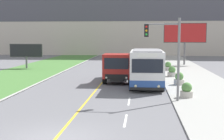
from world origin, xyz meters
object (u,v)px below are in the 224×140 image
at_px(city_bus, 147,69).
at_px(planter_round_near, 187,91).
at_px(traffic_light_mast, 168,48).
at_px(planter_round_far, 168,67).
at_px(dump_truck, 118,68).
at_px(car_distant, 142,60).
at_px(planter_round_third, 172,72).
at_px(billboard_small, 26,51).
at_px(planter_round_second, 179,79).
at_px(billboard_large, 185,34).

relative_size(city_bus, planter_round_near, 5.78).
height_order(traffic_light_mast, planter_round_far, traffic_light_mast).
distance_m(dump_truck, planter_round_near, 8.55).
bearing_deg(car_distant, planter_round_near, -83.04).
relative_size(traffic_light_mast, planter_round_third, 5.13).
relative_size(planter_round_near, planter_round_third, 0.97).
distance_m(car_distant, planter_round_far, 8.84).
bearing_deg(billboard_small, city_bus, -41.68).
bearing_deg(planter_round_far, car_distant, 110.69).
relative_size(dump_truck, car_distant, 1.45).
bearing_deg(car_distant, planter_round_second, -80.67).
bearing_deg(planter_round_second, billboard_small, 145.63).
distance_m(dump_truck, traffic_light_mast, 9.06).
relative_size(car_distant, planter_round_second, 4.05).
xyz_separation_m(car_distant, planter_round_third, (3.07, -13.71, -0.15)).
bearing_deg(billboard_small, planter_round_far, -4.64).
bearing_deg(planter_round_second, planter_round_far, 90.13).
distance_m(city_bus, traffic_light_mast, 5.86).
height_order(city_bus, billboard_small, billboard_small).
distance_m(traffic_light_mast, billboard_large, 25.70).
xyz_separation_m(city_bus, planter_round_second, (2.79, 1.24, -1.02)).
xyz_separation_m(city_bus, traffic_light_mast, (1.23, -5.42, 1.87)).
relative_size(planter_round_second, planter_round_third, 1.02).
xyz_separation_m(dump_truck, car_distant, (2.18, 17.85, -0.64)).
relative_size(city_bus, car_distant, 1.36).
bearing_deg(dump_truck, planter_round_far, 61.07).
relative_size(billboard_large, planter_round_third, 5.75).
bearing_deg(planter_round_second, city_bus, -156.02).
bearing_deg(city_bus, planter_round_far, 77.15).
distance_m(billboard_large, planter_round_far, 9.15).
bearing_deg(traffic_light_mast, dump_truck, 115.27).
distance_m(dump_truck, billboard_large, 19.43).
distance_m(dump_truck, billboard_small, 16.90).
xyz_separation_m(city_bus, planter_round_near, (2.65, -4.20, -1.04)).
distance_m(city_bus, dump_truck, 3.60).
xyz_separation_m(car_distant, planter_round_second, (3.15, -19.16, -0.14)).
xyz_separation_m(billboard_large, planter_round_third, (-2.99, -13.17, -3.94)).
relative_size(city_bus, billboard_small, 1.36).
xyz_separation_m(dump_truck, planter_round_second, (5.32, -1.31, -0.78)).
relative_size(dump_truck, planter_round_second, 5.88).
distance_m(traffic_light_mast, planter_round_near, 3.46).
height_order(billboard_large, billboard_small, billboard_large).
bearing_deg(billboard_large, planter_round_far, -110.82).
xyz_separation_m(car_distant, traffic_light_mast, (1.58, -25.82, 2.75)).
xyz_separation_m(city_bus, car_distant, (-0.35, 20.40, -0.88)).
relative_size(traffic_light_mast, planter_round_far, 5.06).
bearing_deg(planter_round_second, dump_truck, 166.22).
height_order(billboard_large, planter_round_near, billboard_large).
bearing_deg(dump_truck, city_bus, -45.20).
relative_size(car_distant, billboard_large, 0.72).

